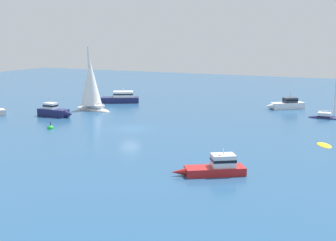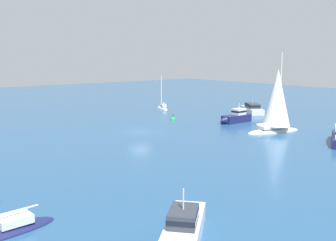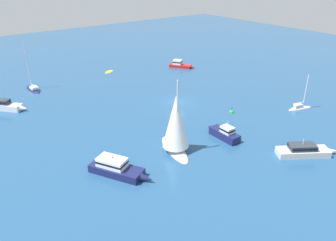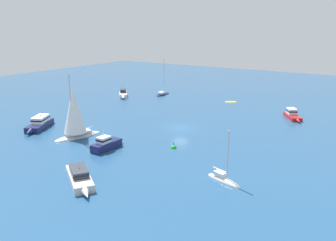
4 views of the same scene
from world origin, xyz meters
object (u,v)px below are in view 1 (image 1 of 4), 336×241
Objects in this scene: motor_cruiser_1 at (286,104)px; powerboat at (120,98)px; motor_cruiser at (54,111)px; sloop at (91,87)px; cabin_cruiser_1 at (216,167)px; channel_buoy at (51,129)px; sailboat at (329,117)px; dinghy at (324,145)px.

motor_cruiser_1 is 0.76× the size of powerboat.
powerboat is (-1.15, -16.24, 0.06)m from motor_cruiser.
cabin_cruiser_1 is (-29.58, 24.68, -2.88)m from sloop.
motor_cruiser_1 is 38.78m from cabin_cruiser_1.
channel_buoy is at bearing 121.12° from sloop.
sloop is 35.75m from sailboat.
channel_buoy is at bearing -53.60° from motor_cruiser.
sailboat is 1.52× the size of cabin_cruiser_1.
powerboat reaches higher than cabin_cruiser_1.
cabin_cruiser_1 is at bearing -102.05° from sailboat.
motor_cruiser_1 reaches higher than channel_buoy.
cabin_cruiser_1 is at bearing 102.92° from powerboat.
cabin_cruiser_1 is 4.62× the size of channel_buoy.
sailboat is 3.03× the size of dinghy.
sailboat is 17.42m from dinghy.
motor_cruiser_1 reaches higher than cabin_cruiser_1.
sloop is at bearing 81.87° from motor_cruiser.
dinghy is at bearing -179.01° from sloop.
motor_cruiser is at bearing 96.80° from sloop.
motor_cruiser is at bearing -3.76° from motor_cruiser_1.
powerboat is at bearing 33.97° from dinghy.
dinghy is at bearing 69.96° from motor_cruiser_1.
dinghy is at bearing -2.25° from motor_cruiser.
sloop is 1.79× the size of motor_cruiser.
sailboat reaches higher than motor_cruiser.
powerboat is (36.48, -18.30, 0.81)m from dinghy.
powerboat reaches higher than channel_buoy.
channel_buoy is (-4.17, 23.68, -0.81)m from powerboat.
sailboat is at bearing -132.25° from cabin_cruiser_1.
cabin_cruiser_1 is at bearing 126.15° from dinghy.
sloop is at bearing -13.70° from motor_cruiser_1.
motor_cruiser_1 is (7.30, -6.34, 0.54)m from sailboat.
motor_cruiser is 0.74× the size of powerboat.
channel_buoy is (25.47, -9.66, -0.65)m from cabin_cruiser_1.
sloop reaches higher than powerboat.
motor_cruiser is 0.97× the size of cabin_cruiser_1.
sailboat reaches higher than channel_buoy.
sloop is 9.08m from powerboat.
motor_cruiser is at bearing 57.25° from powerboat.
sloop is 1.76× the size of motor_cruiser_1.
motor_cruiser_1 is 28.02m from powerboat.
sailboat is 1.57× the size of motor_cruiser.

